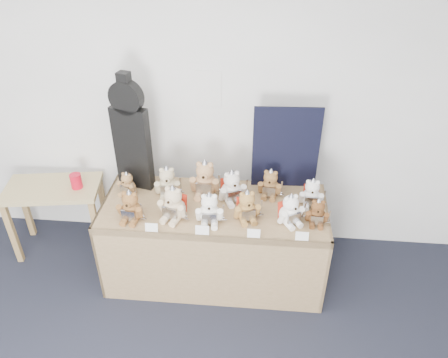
# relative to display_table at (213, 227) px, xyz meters

# --- Properties ---
(room_shell) EXTENTS (6.00, 6.00, 6.00)m
(room_shell) POSITION_rel_display_table_xyz_m (-0.10, 0.65, 0.91)
(room_shell) COLOR silver
(room_shell) RESTS_ON floor
(display_table) EXTENTS (1.81, 0.76, 0.75)m
(display_table) POSITION_rel_display_table_xyz_m (0.00, 0.00, 0.00)
(display_table) COLOR olive
(display_table) RESTS_ON floor
(side_table) EXTENTS (0.88, 0.57, 0.68)m
(side_table) POSITION_rel_display_table_xyz_m (-1.46, 0.30, -0.03)
(side_table) COLOR tan
(side_table) RESTS_ON floor
(guitar_case) EXTENTS (0.31, 0.16, 0.99)m
(guitar_case) POSITION_rel_display_table_xyz_m (-0.68, 0.30, 0.65)
(guitar_case) COLOR black
(guitar_case) RESTS_ON display_table
(navy_board) EXTENTS (0.54, 0.05, 0.72)m
(navy_board) POSITION_rel_display_table_xyz_m (0.55, 0.41, 0.52)
(navy_board) COLOR black
(navy_board) RESTS_ON display_table
(red_cup) EXTENTS (0.10, 0.10, 0.13)m
(red_cup) POSITION_rel_display_table_xyz_m (-1.23, 0.32, 0.16)
(red_cup) COLOR red
(red_cup) RESTS_ON side_table
(teddy_front_far_left) EXTENTS (0.23, 0.19, 0.28)m
(teddy_front_far_left) POSITION_rel_display_table_xyz_m (-0.60, -0.16, 0.27)
(teddy_front_far_left) COLOR brown
(teddy_front_far_left) RESTS_ON display_table
(teddy_front_left) EXTENTS (0.25, 0.24, 0.31)m
(teddy_front_left) POSITION_rel_display_table_xyz_m (-0.29, -0.11, 0.29)
(teddy_front_left) COLOR beige
(teddy_front_left) RESTS_ON display_table
(teddy_front_centre) EXTENTS (0.24, 0.20, 0.29)m
(teddy_front_centre) POSITION_rel_display_table_xyz_m (-0.01, -0.14, 0.28)
(teddy_front_centre) COLOR white
(teddy_front_centre) RESTS_ON display_table
(teddy_front_right) EXTENTS (0.23, 0.21, 0.28)m
(teddy_front_right) POSITION_rel_display_table_xyz_m (0.27, -0.07, 0.27)
(teddy_front_right) COLOR #A5773E
(teddy_front_right) RESTS_ON display_table
(teddy_front_far_right) EXTENTS (0.23, 0.22, 0.28)m
(teddy_front_far_right) POSITION_rel_display_table_xyz_m (0.59, -0.08, 0.27)
(teddy_front_far_right) COLOR white
(teddy_front_far_right) RESTS_ON display_table
(teddy_front_end) EXTENTS (0.19, 0.16, 0.24)m
(teddy_front_end) POSITION_rel_display_table_xyz_m (0.79, -0.07, 0.26)
(teddy_front_end) COLOR brown
(teddy_front_end) RESTS_ON display_table
(teddy_back_left) EXTENTS (0.24, 0.21, 0.29)m
(teddy_back_left) POSITION_rel_display_table_xyz_m (-0.39, 0.19, 0.28)
(teddy_back_left) COLOR #C6B690
(teddy_back_left) RESTS_ON display_table
(teddy_back_centre_left) EXTENTS (0.28, 0.23, 0.34)m
(teddy_back_centre_left) POSITION_rel_display_table_xyz_m (-0.09, 0.23, 0.30)
(teddy_back_centre_left) COLOR tan
(teddy_back_centre_left) RESTS_ON display_table
(teddy_back_centre_right) EXTENTS (0.25, 0.24, 0.31)m
(teddy_back_centre_right) POSITION_rel_display_table_xyz_m (0.13, 0.16, 0.28)
(teddy_back_centre_right) COLOR silver
(teddy_back_centre_right) RESTS_ON display_table
(teddy_back_right) EXTENTS (0.22, 0.19, 0.27)m
(teddy_back_right) POSITION_rel_display_table_xyz_m (0.44, 0.26, 0.27)
(teddy_back_right) COLOR olive
(teddy_back_right) RESTS_ON display_table
(teddy_back_end) EXTENTS (0.22, 0.18, 0.26)m
(teddy_back_end) POSITION_rel_display_table_xyz_m (0.76, 0.15, 0.27)
(teddy_back_end) COLOR white
(teddy_back_end) RESTS_ON display_table
(teddy_back_far_left) EXTENTS (0.18, 0.17, 0.22)m
(teddy_back_far_left) POSITION_rel_display_table_xyz_m (-0.73, 0.18, 0.25)
(teddy_back_far_left) COLOR #9E764A
(teddy_back_far_left) RESTS_ON display_table
(entry_card_a) EXTENTS (0.09, 0.02, 0.07)m
(entry_card_a) POSITION_rel_display_table_xyz_m (-0.42, -0.29, 0.20)
(entry_card_a) COLOR white
(entry_card_a) RESTS_ON display_table
(entry_card_b) EXTENTS (0.10, 0.02, 0.07)m
(entry_card_b) POSITION_rel_display_table_xyz_m (-0.05, -0.29, 0.20)
(entry_card_b) COLOR white
(entry_card_b) RESTS_ON display_table
(entry_card_c) EXTENTS (0.09, 0.02, 0.07)m
(entry_card_c) POSITION_rel_display_table_xyz_m (0.33, -0.28, 0.20)
(entry_card_c) COLOR white
(entry_card_c) RESTS_ON display_table
(entry_card_d) EXTENTS (0.09, 0.02, 0.07)m
(entry_card_d) POSITION_rel_display_table_xyz_m (0.67, -0.28, 0.20)
(entry_card_d) COLOR white
(entry_card_d) RESTS_ON display_table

